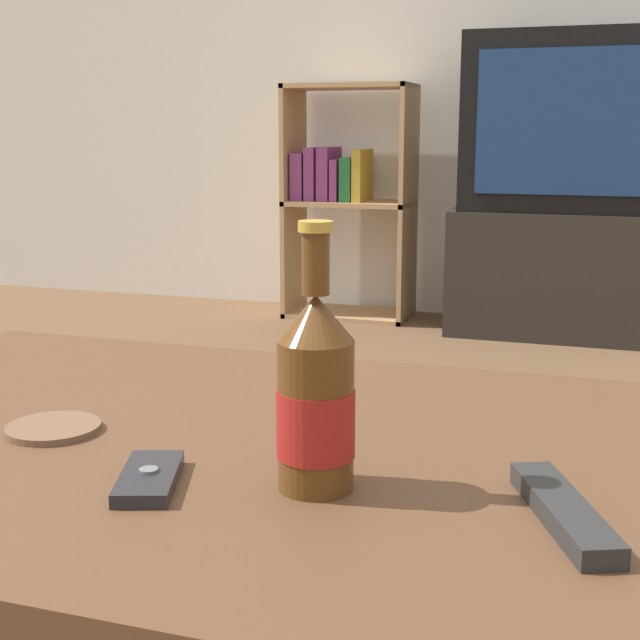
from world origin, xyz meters
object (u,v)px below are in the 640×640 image
Objects in this scene: remote_control at (564,511)px; television at (566,123)px; bookshelf at (343,194)px; tv_stand at (558,273)px; beer_bottle at (316,396)px; cell_phone at (149,478)px.

television is at bearing 70.19° from remote_control.
remote_control is (1.09, -2.92, -0.06)m from bookshelf.
bookshelf is at bearing 87.11° from remote_control.
tv_stand is 3.21× the size of beer_bottle.
remote_control reaches higher than cell_phone.
cell_phone is (-0.16, -0.05, -0.09)m from beer_bottle.
beer_bottle is at bearing -73.73° from bookshelf.
remote_control is (0.23, -0.01, -0.08)m from beer_bottle.
tv_stand is 2.91m from cell_phone.
tv_stand is 0.58m from television.
bookshelf is 3.12m from remote_control.
television reaches higher than remote_control.
bookshelf reaches higher than beer_bottle.
television is 2.92m from cell_phone.
beer_bottle is at bearing -3.11° from cell_phone.
tv_stand is at bearing 88.75° from beer_bottle.
tv_stand is at bearing 66.40° from cell_phone.
bookshelf is at bearing 106.27° from beer_bottle.
bookshelf is 3.04m from cell_phone.
beer_bottle is at bearing -91.25° from tv_stand.
tv_stand is 2.86m from beer_bottle.
tv_stand is 6.44× the size of cell_phone.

